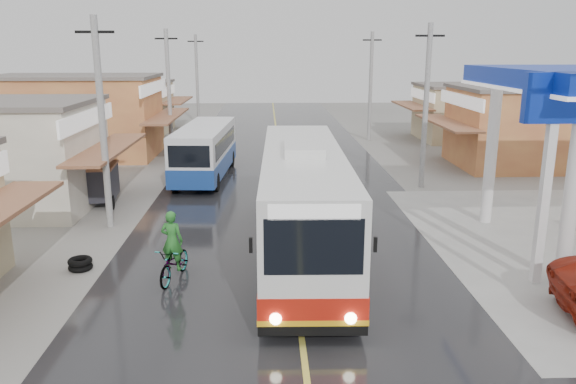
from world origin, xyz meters
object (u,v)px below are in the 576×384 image
Objects in this scene: cyclist at (174,257)px; coach_bus at (303,202)px; tricycle_near at (99,182)px; tyre_stack at (80,264)px; second_bus at (205,151)px.

coach_bus is at bearing 40.24° from cyclist.
tricycle_near is 7.95m from tyre_stack.
coach_bus reaches higher than tyre_stack.
second_bus is at bearing 78.39° from tyre_stack.
tricycle_near is 3.14× the size of tyre_stack.
tricycle_near is at bearing 131.31° from cyclist.
second_bus is 13.84m from cyclist.
coach_bus is 1.46× the size of second_bus.
coach_bus reaches higher than cyclist.
coach_bus is 5.23× the size of tricycle_near.
cyclist reaches higher than tricycle_near.
cyclist reaches higher than tyre_stack.
coach_bus is 12.59m from second_bus.
cyclist is at bearing -84.10° from second_bus.
coach_bus is 10.98m from tricycle_near.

